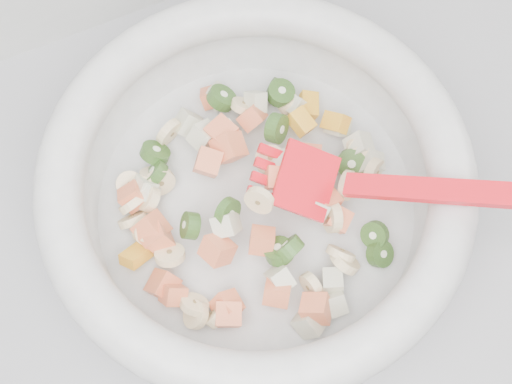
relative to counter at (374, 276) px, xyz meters
name	(u,v)px	position (x,y,z in m)	size (l,w,h in m)	color
counter	(374,276)	(0.00, 0.00, 0.00)	(2.00, 0.60, 0.90)	#97979C
mixing_bowl	(256,188)	(-0.19, 0.02, 0.51)	(0.41, 0.37, 0.15)	silver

